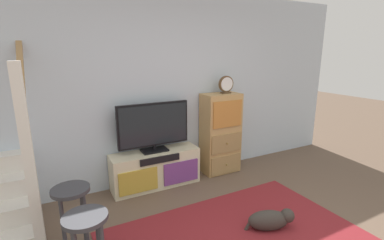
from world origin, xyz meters
The scene contains 8 objects.
back_wall centered at (0.00, 2.46, 1.35)m, with size 6.40×0.12×2.70m, color silver.
media_console centered at (-0.30, 2.19, 0.26)m, with size 1.24×0.38×0.52m.
television centered at (-0.30, 2.22, 0.88)m, with size 1.00×0.22×0.68m.
side_cabinet centered at (0.79, 2.20, 0.62)m, with size 0.58×0.38×1.25m.
desk_clock centered at (0.86, 2.19, 1.38)m, with size 0.24×0.08×0.26m.
bar_stool_near centered at (-1.40, 0.75, 0.50)m, with size 0.34×0.34×0.67m.
bar_stool_far centered at (-1.46, 1.27, 0.50)m, with size 0.34×0.34×0.67m.
dog centered at (0.43, 0.67, 0.12)m, with size 0.51×0.36×0.23m.
Camera 1 is at (-1.56, -1.27, 1.88)m, focal length 26.09 mm.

